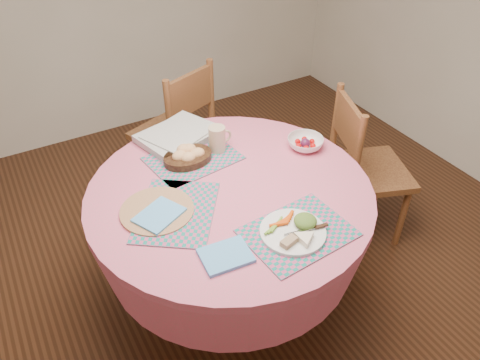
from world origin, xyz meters
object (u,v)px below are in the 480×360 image
object	(u,v)px
chair_back	(178,130)
chair_right	(363,166)
bread_bowl	(188,155)
fruit_bowl	(305,143)
latte_mug	(218,139)
wicker_trivet	(157,211)
dinner_plate	(296,230)
dining_table	(231,222)

from	to	relation	value
chair_back	chair_right	bearing A→B (deg)	109.80
bread_bowl	fruit_bowl	world-z (taller)	bread_bowl
chair_right	latte_mug	xyz separation A→B (m)	(-0.82, 0.17, 0.35)
bread_bowl	fruit_bowl	bearing A→B (deg)	-18.07
wicker_trivet	dinner_plate	xyz separation A→B (m)	(0.41, -0.39, 0.02)
chair_back	bread_bowl	bearing A→B (deg)	50.34
dining_table	bread_bowl	distance (m)	0.37
bread_bowl	dining_table	bearing A→B (deg)	-75.67
dining_table	wicker_trivet	xyz separation A→B (m)	(-0.33, 0.02, 0.20)
chair_back	latte_mug	size ratio (longest dim) A/B	7.43
dining_table	wicker_trivet	world-z (taller)	wicker_trivet
dining_table	bread_bowl	xyz separation A→B (m)	(-0.07, 0.28, 0.23)
dining_table	fruit_bowl	xyz separation A→B (m)	(0.47, 0.10, 0.22)
fruit_bowl	dining_table	bearing A→B (deg)	-168.09
dinner_plate	fruit_bowl	bearing A→B (deg)	50.36
bread_bowl	latte_mug	bearing A→B (deg)	4.31
chair_back	bread_bowl	xyz separation A→B (m)	(-0.23, -0.70, 0.31)
wicker_trivet	bread_bowl	bearing A→B (deg)	45.01
dining_table	chair_right	size ratio (longest dim) A/B	1.37
dinner_plate	dining_table	bearing A→B (deg)	102.63
dining_table	fruit_bowl	bearing A→B (deg)	11.91
dinner_plate	bread_bowl	size ratio (longest dim) A/B	1.11
wicker_trivet	fruit_bowl	bearing A→B (deg)	5.80
bread_bowl	chair_back	bearing A→B (deg)	71.52
chair_right	fruit_bowl	bearing A→B (deg)	112.17
wicker_trivet	latte_mug	bearing A→B (deg)	32.65
latte_mug	fruit_bowl	size ratio (longest dim) A/B	0.72
wicker_trivet	latte_mug	distance (m)	0.50
latte_mug	fruit_bowl	bearing A→B (deg)	-26.59
dining_table	fruit_bowl	distance (m)	0.53
dining_table	latte_mug	xyz separation A→B (m)	(0.09, 0.29, 0.26)
dinner_plate	fruit_bowl	xyz separation A→B (m)	(0.39, 0.47, 0.00)
wicker_trivet	dining_table	bearing A→B (deg)	-3.17
dining_table	dinner_plate	size ratio (longest dim) A/B	4.86
bread_bowl	dinner_plate	bearing A→B (deg)	-76.64
dining_table	fruit_bowl	world-z (taller)	fruit_bowl
dinner_plate	latte_mug	xyz separation A→B (m)	(0.01, 0.66, 0.05)
chair_right	fruit_bowl	distance (m)	0.54
chair_back	latte_mug	distance (m)	0.77
wicker_trivet	dinner_plate	world-z (taller)	dinner_plate
chair_right	fruit_bowl	world-z (taller)	chair_right
latte_mug	dinner_plate	bearing A→B (deg)	-90.92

